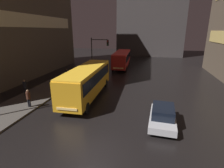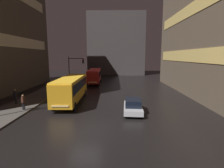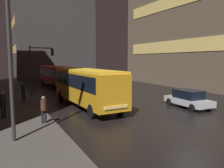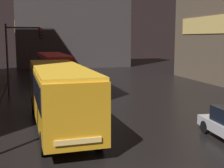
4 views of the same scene
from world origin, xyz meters
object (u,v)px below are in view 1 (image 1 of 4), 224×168
bus_near (87,79)px  pedestrian_far (28,97)px  car_taxi (163,116)px  pedestrian_near (25,86)px  bus_far (122,58)px  traffic_light_main (98,50)px  pedestrian_mid (67,74)px

bus_near → pedestrian_far: bus_near is taller
car_taxi → pedestrian_near: bearing=-7.8°
bus_near → pedestrian_far: size_ratio=6.19×
bus_near → pedestrian_far: bearing=41.2°
bus_far → traffic_light_main: size_ratio=1.73×
pedestrian_mid → traffic_light_main: traffic_light_main is taller
car_taxi → traffic_light_main: (-9.79, 15.40, 3.20)m
pedestrian_near → pedestrian_far: pedestrian_near is taller
bus_near → pedestrian_near: size_ratio=5.71×
car_taxi → traffic_light_main: size_ratio=0.73×
pedestrian_near → pedestrian_mid: pedestrian_near is taller
pedestrian_far → traffic_light_main: bearing=-142.0°
pedestrian_mid → traffic_light_main: bearing=39.6°
pedestrian_far → traffic_light_main: (2.20, 14.99, 2.82)m
traffic_light_main → car_taxi: bearing=-57.5°
bus_near → traffic_light_main: bearing=-80.6°
pedestrian_near → pedestrian_far: (2.22, -2.40, -0.12)m
bus_far → traffic_light_main: 6.55m
bus_far → pedestrian_far: 21.04m
pedestrian_near → traffic_light_main: traffic_light_main is taller
car_taxi → pedestrian_mid: size_ratio=2.38×
bus_far → car_taxi: 21.79m
bus_near → traffic_light_main: (-2.12, 11.01, 1.95)m
pedestrian_near → pedestrian_far: bearing=-133.3°
bus_far → traffic_light_main: (-3.20, -5.33, 2.06)m
pedestrian_mid → traffic_light_main: 7.44m
bus_far → traffic_light_main: bearing=56.5°
traffic_light_main → bus_far: bearing=59.1°
pedestrian_mid → pedestrian_far: pedestrian_mid is taller
bus_near → pedestrian_mid: bearing=-45.9°
pedestrian_near → traffic_light_main: (4.42, 12.59, 2.70)m
bus_near → pedestrian_mid: bus_near is taller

